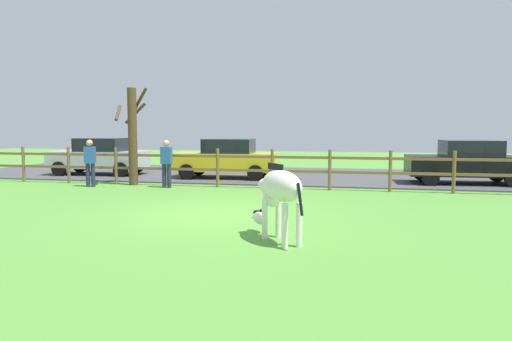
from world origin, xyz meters
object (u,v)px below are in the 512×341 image
Objects in this scene: parked_car_silver at (100,156)px; bare_tree at (132,134)px; zebra at (279,191)px; parked_car_black at (466,162)px; crow_on_grass at (257,212)px; visitor_left_of_tree at (90,161)px; parked_car_yellow at (226,158)px; visitor_right_of_tree at (166,161)px.

bare_tree is at bearing -43.09° from parked_car_silver.
parked_car_black is (5.16, 9.80, -0.08)m from zebra.
crow_on_grass is 8.17m from visitor_left_of_tree.
parked_car_silver reaches higher than crow_on_grass.
visitor_left_of_tree reaches higher than zebra.
parked_car_silver is at bearing 115.85° from visitor_left_of_tree.
bare_tree is 0.85× the size of parked_car_silver.
zebra is 7.63× the size of crow_on_grass.
parked_car_yellow is at bearing 40.44° from visitor_left_of_tree.
zebra is at bearing -53.57° from visitor_right_of_tree.
visitor_left_of_tree is 1.00× the size of visitor_right_of_tree.
visitor_right_of_tree reaches higher than crow_on_grass.
visitor_left_of_tree is at bearing 147.65° from crow_on_grass.
crow_on_grass is (5.68, -5.19, -1.71)m from bare_tree.
parked_car_black is at bearing -1.13° from parked_car_silver.
crow_on_grass is at bearing -69.34° from parked_car_yellow.
visitor_right_of_tree is (1.50, -0.52, -0.93)m from bare_tree.
visitor_right_of_tree is (-4.18, 4.67, 0.78)m from crow_on_grass.
crow_on_grass is 9.76m from parked_car_black.
parked_car_yellow is 2.49× the size of visitor_right_of_tree.
parked_car_black is at bearing -0.50° from parked_car_yellow.
visitor_left_of_tree reaches higher than parked_car_yellow.
zebra is at bearing -48.34° from bare_tree.
bare_tree is 7.88m from crow_on_grass.
parked_car_black is 13.31m from visitor_left_of_tree.
parked_car_silver is at bearing 143.61° from visitor_right_of_tree.
parked_car_silver and parked_car_black have the same top height.
parked_car_yellow is at bearing -2.13° from parked_car_silver.
parked_car_yellow and parked_car_silver have the same top height.
visitor_left_of_tree is (-1.20, -0.84, -0.93)m from bare_tree.
crow_on_grass is 0.13× the size of visitor_left_of_tree.
crow_on_grass is at bearing -32.35° from visitor_left_of_tree.
parked_car_black is 2.50× the size of visitor_left_of_tree.
parked_car_yellow is (2.76, 2.53, -0.99)m from bare_tree.
zebra is 0.40× the size of parked_car_yellow.
bare_tree reaches higher than zebra.
visitor_right_of_tree reaches higher than zebra.
parked_car_black is at bearing 16.26° from visitor_right_of_tree.
parked_car_silver is 2.51× the size of visitor_left_of_tree.
visitor_right_of_tree reaches higher than parked_car_silver.
visitor_right_of_tree is at bearing 126.43° from zebra.
parked_car_black reaches higher than crow_on_grass.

